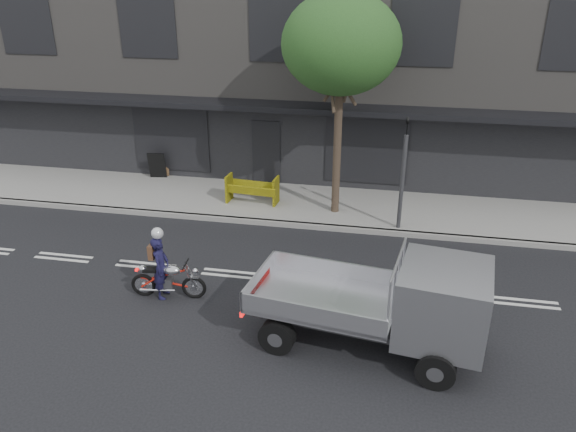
% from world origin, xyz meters
% --- Properties ---
extents(ground, '(80.00, 80.00, 0.00)m').
position_xyz_m(ground, '(0.00, 0.00, 0.00)').
color(ground, black).
rests_on(ground, ground).
extents(sidewalk, '(32.00, 3.20, 0.15)m').
position_xyz_m(sidewalk, '(0.00, 4.70, 0.07)').
color(sidewalk, gray).
rests_on(sidewalk, ground).
extents(kerb, '(32.00, 0.20, 0.15)m').
position_xyz_m(kerb, '(0.00, 3.10, 0.07)').
color(kerb, gray).
rests_on(kerb, ground).
extents(building_main, '(26.00, 10.00, 8.00)m').
position_xyz_m(building_main, '(0.00, 11.30, 4.00)').
color(building_main, slate).
rests_on(building_main, ground).
extents(street_tree, '(3.40, 3.40, 6.74)m').
position_xyz_m(street_tree, '(2.20, 4.20, 5.28)').
color(street_tree, '#382B21').
rests_on(street_tree, ground).
extents(traffic_light_pole, '(0.12, 0.12, 3.50)m').
position_xyz_m(traffic_light_pole, '(4.20, 3.35, 1.65)').
color(traffic_light_pole, '#2D2D30').
rests_on(traffic_light_pole, ground).
extents(motorcycle, '(1.84, 0.54, 0.95)m').
position_xyz_m(motorcycle, '(-1.20, -1.31, 0.49)').
color(motorcycle, black).
rests_on(motorcycle, ground).
extents(rider, '(0.43, 0.61, 1.57)m').
position_xyz_m(rider, '(-1.35, -1.31, 0.78)').
color(rider, '#161336').
rests_on(rider, ground).
extents(flatbed_ute, '(4.96, 2.57, 2.19)m').
position_xyz_m(flatbed_ute, '(4.59, -2.44, 1.25)').
color(flatbed_ute, black).
rests_on(flatbed_ute, ground).
extents(construction_barrier, '(1.75, 0.84, 0.95)m').
position_xyz_m(construction_barrier, '(-0.55, 4.14, 0.63)').
color(construction_barrier, yellow).
rests_on(construction_barrier, sidewalk).
extents(sandwich_board, '(0.67, 0.49, 0.98)m').
position_xyz_m(sandwich_board, '(-4.51, 5.95, 0.64)').
color(sandwich_board, black).
rests_on(sandwich_board, sidewalk).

